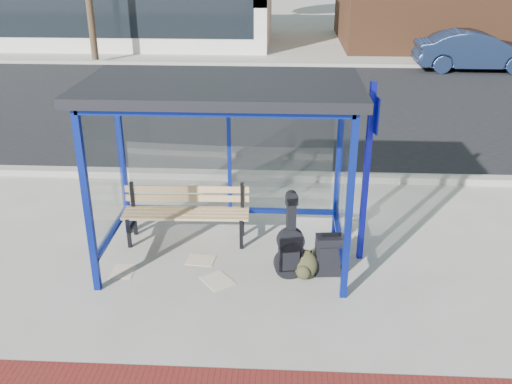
# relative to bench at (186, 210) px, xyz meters

# --- Properties ---
(ground) EXTENTS (120.00, 120.00, 0.00)m
(ground) POSITION_rel_bench_xyz_m (0.60, -0.58, -0.47)
(ground) COLOR #B2ADA0
(ground) RESTS_ON ground
(curb_near) EXTENTS (60.00, 0.25, 0.12)m
(curb_near) POSITION_rel_bench_xyz_m (0.60, 2.32, -0.41)
(curb_near) COLOR gray
(curb_near) RESTS_ON ground
(street_asphalt) EXTENTS (60.00, 10.00, 0.00)m
(street_asphalt) POSITION_rel_bench_xyz_m (0.60, 7.42, -0.47)
(street_asphalt) COLOR black
(street_asphalt) RESTS_ON ground
(curb_far) EXTENTS (60.00, 0.25, 0.12)m
(curb_far) POSITION_rel_bench_xyz_m (0.60, 12.52, -0.41)
(curb_far) COLOR gray
(curb_far) RESTS_ON ground
(far_sidewalk) EXTENTS (60.00, 4.00, 0.01)m
(far_sidewalk) POSITION_rel_bench_xyz_m (0.60, 14.42, -0.47)
(far_sidewalk) COLOR #B2ADA0
(far_sidewalk) RESTS_ON ground
(bus_shelter) EXTENTS (3.30, 1.80, 2.42)m
(bus_shelter) POSITION_rel_bench_xyz_m (0.60, -0.51, 1.60)
(bus_shelter) COLOR navy
(bus_shelter) RESTS_ON ground
(bench) EXTENTS (1.77, 0.48, 0.83)m
(bench) POSITION_rel_bench_xyz_m (0.00, 0.00, 0.00)
(bench) COLOR black
(bench) RESTS_ON ground
(guitar_bag) EXTENTS (0.42, 0.19, 1.12)m
(guitar_bag) POSITION_rel_bench_xyz_m (1.46, -0.94, -0.06)
(guitar_bag) COLOR black
(guitar_bag) RESTS_ON ground
(suitcase) EXTENTS (0.35, 0.25, 0.59)m
(suitcase) POSITION_rel_bench_xyz_m (1.95, -0.83, -0.20)
(suitcase) COLOR black
(suitcase) RESTS_ON ground
(backpack) EXTENTS (0.36, 0.34, 0.38)m
(backpack) POSITION_rel_bench_xyz_m (1.65, -0.94, -0.29)
(backpack) COLOR #2A2B18
(backpack) RESTS_ON ground
(sign_post) EXTENTS (0.12, 0.30, 2.40)m
(sign_post) POSITION_rel_bench_xyz_m (2.41, -0.39, 0.88)
(sign_post) COLOR #0D1095
(sign_post) RESTS_ON ground
(newspaper_a) EXTENTS (0.29, 0.36, 0.01)m
(newspaper_a) POSITION_rel_bench_xyz_m (-0.70, -0.92, -0.47)
(newspaper_a) COLOR white
(newspaper_a) RESTS_ON ground
(newspaper_b) EXTENTS (0.50, 0.51, 0.01)m
(newspaper_b) POSITION_rel_bench_xyz_m (0.55, -1.08, -0.47)
(newspaper_b) COLOR white
(newspaper_b) RESTS_ON ground
(newspaper_c) EXTENTS (0.39, 0.33, 0.01)m
(newspaper_c) POSITION_rel_bench_xyz_m (0.27, -0.59, -0.47)
(newspaper_c) COLOR white
(newspaper_c) RESTS_ON ground
(parked_car) EXTENTS (3.91, 1.40, 1.28)m
(parked_car) POSITION_rel_bench_xyz_m (7.53, 12.10, 0.17)
(parked_car) COLOR #192646
(parked_car) RESTS_ON ground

